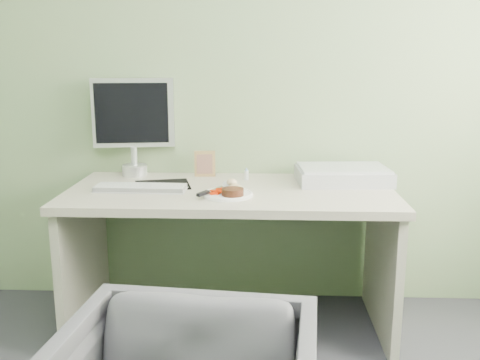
{
  "coord_description": "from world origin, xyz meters",
  "views": [
    {
      "loc": [
        0.16,
        -0.92,
        1.35
      ],
      "look_at": [
        0.05,
        1.5,
        0.8
      ],
      "focal_mm": 40.0,
      "sensor_mm": 36.0,
      "label": 1
    }
  ],
  "objects_px": {
    "plate": "(228,195)",
    "scanner": "(343,176)",
    "monitor": "(133,121)",
    "desk": "(231,225)"
  },
  "relations": [
    {
      "from": "plate",
      "to": "monitor",
      "type": "distance_m",
      "value": 0.76
    },
    {
      "from": "scanner",
      "to": "monitor",
      "type": "height_order",
      "value": "monitor"
    },
    {
      "from": "monitor",
      "to": "plate",
      "type": "bearing_deg",
      "value": -48.13
    },
    {
      "from": "plate",
      "to": "monitor",
      "type": "height_order",
      "value": "monitor"
    },
    {
      "from": "scanner",
      "to": "monitor",
      "type": "distance_m",
      "value": 1.16
    },
    {
      "from": "plate",
      "to": "scanner",
      "type": "height_order",
      "value": "scanner"
    },
    {
      "from": "desk",
      "to": "scanner",
      "type": "bearing_deg",
      "value": 16.21
    },
    {
      "from": "desk",
      "to": "plate",
      "type": "xyz_separation_m",
      "value": [
        -0.01,
        -0.13,
        0.19
      ]
    },
    {
      "from": "desk",
      "to": "monitor",
      "type": "height_order",
      "value": "monitor"
    },
    {
      "from": "desk",
      "to": "scanner",
      "type": "relative_size",
      "value": 3.44
    }
  ]
}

